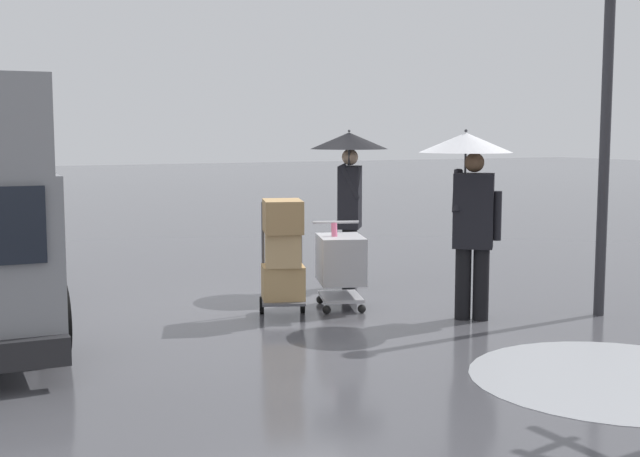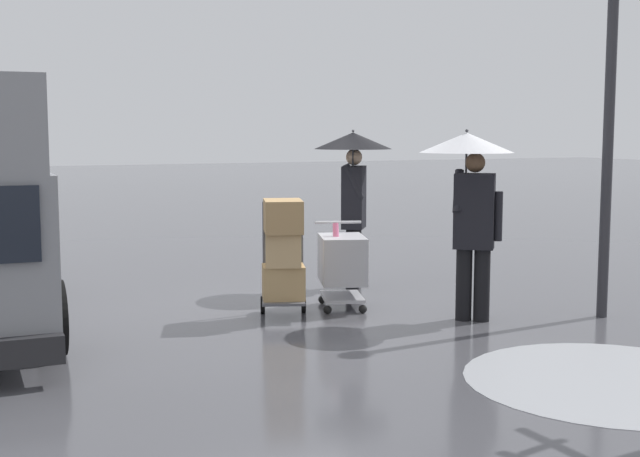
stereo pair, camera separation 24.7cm
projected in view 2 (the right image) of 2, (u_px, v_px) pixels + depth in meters
name	position (u px, v px, depth m)	size (l,w,h in m)	color
ground_plane	(289.00, 307.00, 10.34)	(90.00, 90.00, 0.00)	#4C4C51
slush_patch_near_cluster	(614.00, 380.00, 7.30)	(2.56, 2.56, 0.01)	#999BA0
shopping_cart_vendor	(342.00, 262.00, 10.21)	(0.79, 0.95, 1.04)	#B2B2B7
hand_dolly_boxes	(283.00, 250.00, 9.64)	(0.73, 0.84, 1.36)	#515156
pedestrian_pink_side	(353.00, 172.00, 11.39)	(1.04, 1.04, 2.15)	black
pedestrian_black_side	(470.00, 181.00, 9.46)	(1.04, 1.04, 2.15)	black
street_lamp	(609.00, 109.00, 9.54)	(0.28, 0.28, 3.86)	#2D2D33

